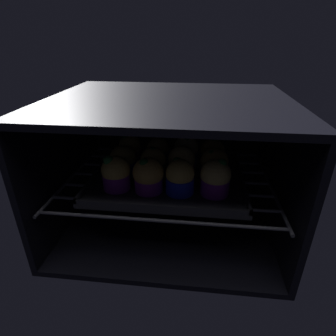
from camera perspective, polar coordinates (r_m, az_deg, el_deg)
oven_cavity at (r=77.32cm, az=0.48°, el=1.49°), size 59.00×47.00×37.00cm
oven_rack at (r=75.07cm, az=0.13°, el=-2.22°), size 54.80×42.00×0.80cm
baking_tray at (r=73.20cm, az=0.00°, el=-2.05°), size 39.29×31.49×2.20cm
muffin_row0_col0 at (r=66.81cm, az=-10.84°, el=-1.11°), size 6.98×6.98×8.94cm
muffin_row0_col1 at (r=64.69cm, az=-4.13°, el=-1.59°), size 7.39×7.39×8.86cm
muffin_row0_col2 at (r=63.98cm, az=2.51°, el=-1.95°), size 6.77×6.77×8.48cm
muffin_row0_col3 at (r=64.32cm, az=9.90°, el=-2.08°), size 7.07×7.07×9.04cm
muffin_row1_col0 at (r=73.21cm, az=-9.40°, el=1.31°), size 6.94×6.94×8.16cm
muffin_row1_col1 at (r=71.80cm, az=-3.13°, el=1.10°), size 6.77×6.77×8.10cm
muffin_row1_col2 at (r=70.67cm, az=2.84°, el=1.11°), size 7.08×7.08×8.78cm
muffin_row1_col3 at (r=71.20cm, az=9.57°, el=0.69°), size 7.33×7.33×8.40cm
muffin_row2_col0 at (r=80.37cm, az=-7.94°, el=3.88°), size 6.77×6.77×8.81cm
muffin_row2_col1 at (r=78.83cm, az=-2.10°, el=3.34°), size 6.77×6.77×7.79cm
muffin_row2_col2 at (r=78.03cm, az=3.79°, el=3.54°), size 7.00×7.00×8.67cm
muffin_row2_col3 at (r=78.23cm, az=9.22°, el=2.99°), size 6.86×6.86×8.54cm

